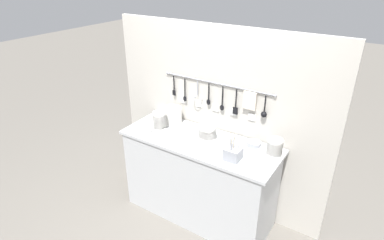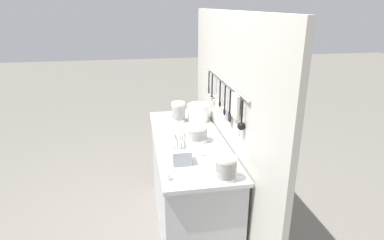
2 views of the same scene
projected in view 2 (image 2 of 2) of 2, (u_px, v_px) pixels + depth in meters
ground_plane at (189, 227)px, 3.02m from camera, size 20.00×20.00×0.00m
counter at (189, 185)px, 2.86m from camera, size 1.55×0.58×0.90m
back_wall at (226, 129)px, 2.74m from camera, size 2.35×0.11×1.93m
bowl_stack_short_front at (197, 133)px, 2.65m from camera, size 0.16×0.16×0.14m
bowl_stack_nested_right at (178, 112)px, 3.10m from camera, size 0.13×0.13×0.19m
bowl_stack_wide_centre at (226, 168)px, 2.07m from camera, size 0.14×0.14×0.16m
plate_stack at (198, 112)px, 3.12m from camera, size 0.20×0.20×0.17m
steel_mixing_bowl at (226, 161)px, 2.30m from camera, size 0.13×0.13×0.04m
cutlery_caddy at (181, 156)px, 2.29m from camera, size 0.13×0.13×0.26m
cup_by_caddy at (174, 123)px, 3.02m from camera, size 0.04×0.04×0.05m
cup_centre at (171, 149)px, 2.48m from camera, size 0.04×0.04×0.05m
cup_back_left at (193, 114)px, 3.28m from camera, size 0.04×0.04×0.05m
cup_beside_plates at (166, 118)px, 3.15m from camera, size 0.04×0.04×0.05m
cup_edge_near at (167, 177)px, 2.08m from camera, size 0.04×0.04×0.05m
cup_back_right at (188, 111)px, 3.34m from camera, size 0.04×0.04×0.05m
cup_edge_far at (201, 153)px, 2.41m from camera, size 0.04×0.04×0.05m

